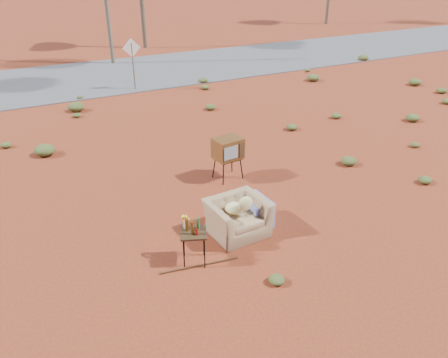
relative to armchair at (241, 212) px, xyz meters
name	(u,v)px	position (x,y,z in m)	size (l,w,h in m)	color
ground	(242,241)	(-0.16, -0.34, -0.48)	(140.00, 140.00, 0.00)	maroon
highway	(86,78)	(-0.16, 14.66, -0.46)	(140.00, 7.00, 0.04)	#565659
armchair	(241,212)	(0.00, 0.00, 0.00)	(1.43, 0.96, 1.04)	#947450
tv_unit	(228,149)	(0.93, 2.32, 0.36)	(0.76, 0.63, 1.13)	black
side_table	(192,230)	(-1.34, -0.46, 0.24)	(0.63, 0.63, 0.98)	#392814
rusty_bar	(199,265)	(-1.30, -0.67, -0.46)	(0.04, 0.04, 1.54)	#512D15
road_sign	(132,55)	(1.34, 11.66, 1.02)	(0.78, 0.06, 2.19)	brown
scrub_patch	(138,163)	(-0.98, 4.07, -0.34)	(17.49, 8.07, 0.33)	#455525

